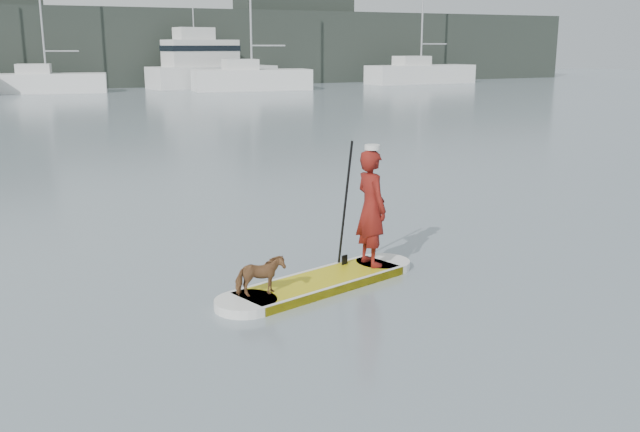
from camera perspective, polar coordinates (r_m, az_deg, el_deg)
name	(u,v)px	position (r m, az deg, el deg)	size (l,w,h in m)	color
paddleboard	(320,283)	(9.81, 0.00, -5.35)	(3.20, 1.51, 0.12)	gold
paddler	(371,208)	(10.21, 4.12, 0.64)	(0.61, 0.40, 1.68)	maroon
white_cap	(372,147)	(10.05, 4.21, 5.51)	(0.22, 0.22, 0.07)	silver
dog	(260,276)	(9.09, -4.82, -4.80)	(0.28, 0.62, 0.52)	brown
paddle	(345,219)	(10.22, 2.01, -0.26)	(0.12, 0.30, 2.00)	black
sailboat_d	(46,81)	(53.19, -21.09, 10.07)	(8.16, 3.76, 11.57)	white
sailboat_e	(251,78)	(52.87, -5.54, 10.94)	(8.70, 3.66, 12.25)	white
sailboat_f	(420,72)	(62.50, 7.99, 11.36)	(9.80, 3.40, 14.46)	white
motor_yacht_a	(207,66)	(56.49, -8.99, 11.80)	(10.26, 4.72, 5.93)	white
shore_mass	(87,48)	(59.88, -18.14, 12.68)	(90.00, 6.00, 6.00)	black
shore_building_east	(294,36)	(65.65, -2.09, 14.21)	(10.00, 4.00, 8.00)	black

